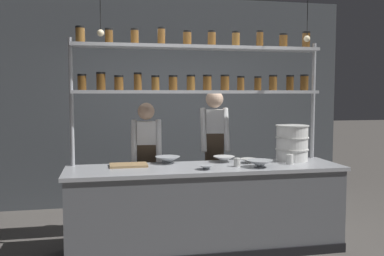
% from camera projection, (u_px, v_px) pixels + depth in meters
% --- Properties ---
extents(ground_plane, '(40.00, 40.00, 0.00)m').
position_uv_depth(ground_plane, '(206.00, 250.00, 4.66)').
color(ground_plane, '#5B5651').
extents(back_wall, '(5.36, 0.12, 3.15)m').
position_uv_depth(back_wall, '(174.00, 102.00, 6.60)').
color(back_wall, '#4C5156').
rests_on(back_wall, ground_plane).
extents(prep_counter, '(2.96, 0.76, 0.92)m').
position_uv_depth(prep_counter, '(206.00, 208.00, 4.62)').
color(prep_counter, slate).
rests_on(prep_counter, ground_plane).
extents(spice_shelf_unit, '(2.85, 0.28, 2.43)m').
position_uv_depth(spice_shelf_unit, '(199.00, 74.00, 4.82)').
color(spice_shelf_unit, '#ADAFB5').
rests_on(spice_shelf_unit, ground_plane).
extents(chef_left, '(0.38, 0.30, 1.59)m').
position_uv_depth(chef_left, '(147.00, 160.00, 5.10)').
color(chef_left, black).
rests_on(chef_left, ground_plane).
extents(chef_center, '(0.39, 0.32, 1.74)m').
position_uv_depth(chef_center, '(214.00, 148.00, 5.42)').
color(chef_center, black).
rests_on(chef_center, ground_plane).
extents(container_stack, '(0.38, 0.38, 0.41)m').
position_uv_depth(container_stack, '(292.00, 143.00, 4.95)').
color(container_stack, white).
rests_on(container_stack, prep_counter).
extents(cutting_board, '(0.40, 0.26, 0.02)m').
position_uv_depth(cutting_board, '(129.00, 165.00, 4.58)').
color(cutting_board, '#A88456').
rests_on(cutting_board, prep_counter).
extents(prep_bowl_near_left, '(0.19, 0.19, 0.05)m').
position_uv_depth(prep_bowl_near_left, '(249.00, 161.00, 4.80)').
color(prep_bowl_near_left, silver).
rests_on(prep_bowl_near_left, prep_counter).
extents(prep_bowl_center_front, '(0.17, 0.17, 0.05)m').
position_uv_depth(prep_bowl_center_front, '(206.00, 167.00, 4.39)').
color(prep_bowl_center_front, '#B2B7BC').
rests_on(prep_bowl_center_front, prep_counter).
extents(prep_bowl_center_back, '(0.28, 0.28, 0.08)m').
position_uv_depth(prep_bowl_center_back, '(260.00, 164.00, 4.52)').
color(prep_bowl_center_back, '#B2B7BC').
rests_on(prep_bowl_center_back, prep_counter).
extents(prep_bowl_near_right, '(0.25, 0.25, 0.07)m').
position_uv_depth(prep_bowl_near_right, '(224.00, 159.00, 4.86)').
color(prep_bowl_near_right, white).
rests_on(prep_bowl_near_right, prep_counter).
extents(prep_bowl_far_left, '(0.28, 0.28, 0.08)m').
position_uv_depth(prep_bowl_far_left, '(168.00, 160.00, 4.78)').
color(prep_bowl_far_left, '#B2B7BC').
rests_on(prep_bowl_far_left, prep_counter).
extents(serving_cup_front, '(0.07, 0.07, 0.09)m').
position_uv_depth(serving_cup_front, '(237.00, 162.00, 4.56)').
color(serving_cup_front, silver).
rests_on(serving_cup_front, prep_counter).
extents(serving_cup_by_board, '(0.08, 0.08, 0.11)m').
position_uv_depth(serving_cup_by_board, '(290.00, 159.00, 4.71)').
color(serving_cup_by_board, silver).
rests_on(serving_cup_by_board, prep_counter).
extents(pendant_light_row, '(2.29, 0.07, 0.83)m').
position_uv_depth(pendant_light_row, '(209.00, 31.00, 4.47)').
color(pendant_light_row, black).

